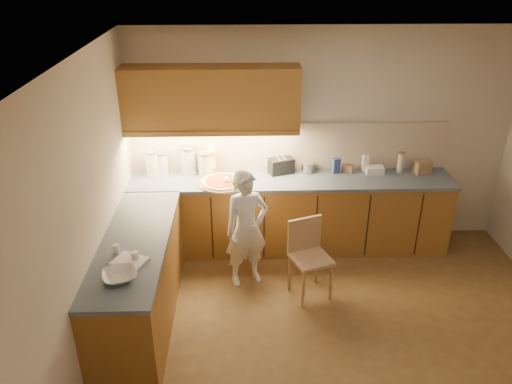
# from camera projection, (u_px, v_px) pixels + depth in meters

# --- Properties ---
(room) EXTENTS (4.54, 4.50, 2.62)m
(room) POSITION_uv_depth(u_px,v_px,m) (361.00, 181.00, 3.96)
(room) COLOR brown
(room) RESTS_ON ground
(l_counter) EXTENTS (3.77, 2.62, 0.92)m
(l_counter) POSITION_uv_depth(u_px,v_px,m) (245.00, 233.00, 5.59)
(l_counter) COLOR olive
(l_counter) RESTS_ON ground
(backsplash) EXTENTS (3.75, 0.02, 0.58)m
(backsplash) POSITION_uv_depth(u_px,v_px,m) (290.00, 147.00, 5.93)
(backsplash) COLOR beige
(backsplash) RESTS_ON l_counter
(upper_cabinets) EXTENTS (1.95, 0.36, 0.73)m
(upper_cabinets) POSITION_uv_depth(u_px,v_px,m) (211.00, 98.00, 5.48)
(upper_cabinets) COLOR olive
(upper_cabinets) RESTS_ON ground
(pizza_on_board) EXTENTS (0.53, 0.53, 0.21)m
(pizza_on_board) POSITION_uv_depth(u_px,v_px,m) (222.00, 182.00, 5.66)
(pizza_on_board) COLOR tan
(pizza_on_board) RESTS_ON l_counter
(child) EXTENTS (0.56, 0.47, 1.32)m
(child) POSITION_uv_depth(u_px,v_px,m) (246.00, 229.00, 5.28)
(child) COLOR white
(child) RESTS_ON ground
(wooden_chair) EXTENTS (0.49, 0.49, 0.84)m
(wooden_chair) POSITION_uv_depth(u_px,v_px,m) (308.00, 252.00, 5.20)
(wooden_chair) COLOR tan
(wooden_chair) RESTS_ON ground
(mixing_bowl) EXTENTS (0.35, 0.35, 0.07)m
(mixing_bowl) POSITION_uv_depth(u_px,v_px,m) (120.00, 276.00, 4.04)
(mixing_bowl) COLOR silver
(mixing_bowl) RESTS_ON l_counter
(canister_a) EXTENTS (0.15, 0.15, 0.31)m
(canister_a) POSITION_uv_depth(u_px,v_px,m) (152.00, 163.00, 5.82)
(canister_a) COLOR white
(canister_a) RESTS_ON l_counter
(canister_b) EXTENTS (0.16, 0.16, 0.27)m
(canister_b) POSITION_uv_depth(u_px,v_px,m) (162.00, 163.00, 5.87)
(canister_b) COLOR white
(canister_b) RESTS_ON l_counter
(canister_c) EXTENTS (0.18, 0.18, 0.33)m
(canister_c) POSITION_uv_depth(u_px,v_px,m) (188.00, 160.00, 5.87)
(canister_c) COLOR beige
(canister_c) RESTS_ON l_counter
(canister_d) EXTENTS (0.18, 0.18, 0.29)m
(canister_d) POSITION_uv_depth(u_px,v_px,m) (205.00, 163.00, 5.85)
(canister_d) COLOR silver
(canister_d) RESTS_ON l_counter
(oil_jug) EXTENTS (0.14, 0.11, 0.35)m
(oil_jug) POSITION_uv_depth(u_px,v_px,m) (212.00, 161.00, 5.86)
(oil_jug) COLOR gold
(oil_jug) RESTS_ON l_counter
(toaster) EXTENTS (0.32, 0.25, 0.19)m
(toaster) POSITION_uv_depth(u_px,v_px,m) (281.00, 166.00, 5.92)
(toaster) COLOR black
(toaster) RESTS_ON l_counter
(steel_pot) EXTENTS (0.16, 0.16, 0.12)m
(steel_pot) POSITION_uv_depth(u_px,v_px,m) (307.00, 167.00, 5.95)
(steel_pot) COLOR #B1B1B6
(steel_pot) RESTS_ON l_counter
(blue_box) EXTENTS (0.10, 0.09, 0.18)m
(blue_box) POSITION_uv_depth(u_px,v_px,m) (336.00, 166.00, 5.92)
(blue_box) COLOR #314793
(blue_box) RESTS_ON l_counter
(card_box_a) EXTENTS (0.15, 0.13, 0.09)m
(card_box_a) POSITION_uv_depth(u_px,v_px,m) (347.00, 168.00, 5.98)
(card_box_a) COLOR #A07556
(card_box_a) RESTS_ON l_counter
(white_bottle) EXTENTS (0.07, 0.07, 0.20)m
(white_bottle) POSITION_uv_depth(u_px,v_px,m) (365.00, 163.00, 5.97)
(white_bottle) COLOR white
(white_bottle) RESTS_ON l_counter
(flat_pack) EXTENTS (0.21, 0.15, 0.08)m
(flat_pack) POSITION_uv_depth(u_px,v_px,m) (375.00, 170.00, 5.93)
(flat_pack) COLOR white
(flat_pack) RESTS_ON l_counter
(tall_jar) EXTENTS (0.08, 0.08, 0.25)m
(tall_jar) POSITION_uv_depth(u_px,v_px,m) (401.00, 162.00, 5.92)
(tall_jar) COLOR silver
(tall_jar) RESTS_ON l_counter
(card_box_b) EXTENTS (0.21, 0.18, 0.15)m
(card_box_b) POSITION_uv_depth(u_px,v_px,m) (422.00, 167.00, 5.93)
(card_box_b) COLOR tan
(card_box_b) RESTS_ON l_counter
(dough_cloth) EXTENTS (0.33, 0.31, 0.02)m
(dough_cloth) POSITION_uv_depth(u_px,v_px,m) (130.00, 261.00, 4.27)
(dough_cloth) COLOR white
(dough_cloth) RESTS_ON l_counter
(spice_jar_a) EXTENTS (0.08, 0.08, 0.08)m
(spice_jar_a) POSITION_uv_depth(u_px,v_px,m) (116.00, 249.00, 4.38)
(spice_jar_a) COLOR white
(spice_jar_a) RESTS_ON l_counter
(spice_jar_b) EXTENTS (0.07, 0.07, 0.08)m
(spice_jar_b) POSITION_uv_depth(u_px,v_px,m) (135.00, 256.00, 4.28)
(spice_jar_b) COLOR white
(spice_jar_b) RESTS_ON l_counter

